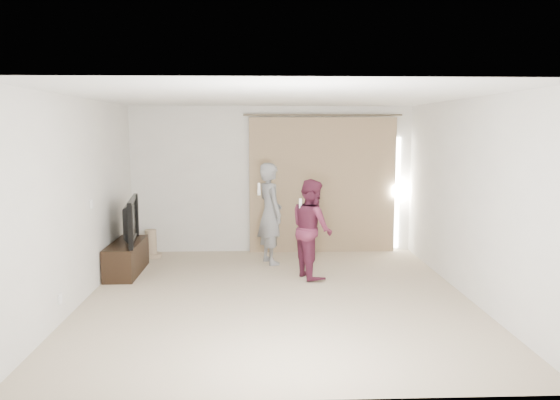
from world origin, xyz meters
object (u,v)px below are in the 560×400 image
(person_man, at_px, (270,213))
(person_woman, at_px, (312,228))
(tv, at_px, (125,220))
(tv_console, at_px, (127,258))

(person_man, bearing_deg, person_woman, -55.24)
(tv, bearing_deg, tv_console, -0.00)
(tv, bearing_deg, person_woman, -104.40)
(tv_console, xyz_separation_m, tv, (0.00, 0.00, 0.58))
(tv_console, xyz_separation_m, person_woman, (2.81, -0.31, 0.50))
(tv, height_order, person_woman, person_woman)
(tv, height_order, person_man, person_man)
(tv, xyz_separation_m, person_woman, (2.81, -0.31, -0.08))
(tv_console, height_order, person_man, person_man)
(person_woman, bearing_deg, tv, 173.63)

